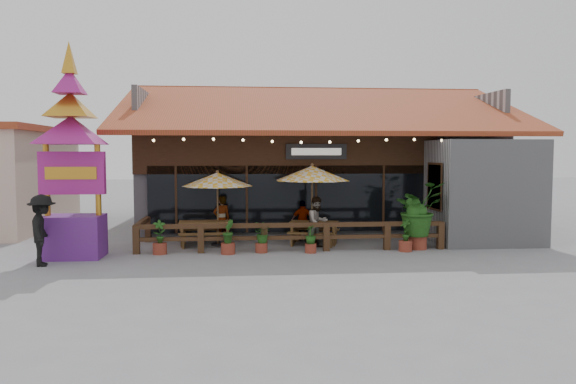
{
  "coord_description": "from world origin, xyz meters",
  "views": [
    {
      "loc": [
        -3.41,
        -18.22,
        3.16
      ],
      "look_at": [
        -1.55,
        1.5,
        1.77
      ],
      "focal_mm": 35.0,
      "sensor_mm": 36.0,
      "label": 1
    }
  ],
  "objects": [
    {
      "name": "planter_d",
      "position": [
        -1.05,
        -0.82,
        0.43
      ],
      "size": [
        0.47,
        0.47,
        0.89
      ],
      "color": "maroon",
      "rests_on": "ground"
    },
    {
      "name": "pedestrian",
      "position": [
        -8.79,
        -2.12,
        1.0
      ],
      "size": [
        1.01,
        1.43,
        2.0
      ],
      "primitive_type": "imported",
      "rotation": [
        0.0,
        0.0,
        1.79
      ],
      "color": "black",
      "rests_on": "ground"
    },
    {
      "name": "tropical_plant",
      "position": [
        2.55,
        -0.44,
        1.27
      ],
      "size": [
        1.99,
        1.87,
        2.22
      ],
      "color": "maroon",
      "rests_on": "ground"
    },
    {
      "name": "planter_e",
      "position": [
        2.01,
        -0.83,
        0.44
      ],
      "size": [
        0.42,
        0.44,
        1.04
      ],
      "color": "maroon",
      "rests_on": "ground"
    },
    {
      "name": "diner_c",
      "position": [
        -0.99,
        1.7,
        0.72
      ],
      "size": [
        0.86,
        0.39,
        1.44
      ],
      "primitive_type": "imported",
      "rotation": [
        0.0,
        0.0,
        3.1
      ],
      "color": "#3B2012",
      "rests_on": "ground"
    },
    {
      "name": "patio_railing",
      "position": [
        -2.25,
        -0.27,
        0.61
      ],
      "size": [
        10.0,
        2.6,
        0.92
      ],
      "color": "#472E19",
      "rests_on": "ground"
    },
    {
      "name": "diner_b",
      "position": [
        -0.7,
        0.07,
        0.86
      ],
      "size": [
        1.05,
        0.99,
        1.71
      ],
      "primitive_type": "imported",
      "rotation": [
        0.0,
        0.0,
        0.57
      ],
      "color": "#3B2012",
      "rests_on": "ground"
    },
    {
      "name": "restaurant_building",
      "position": [
        0.26,
        6.61,
        2.21
      ],
      "size": [
        15.5,
        14.73,
        6.09
      ],
      "color": "#9D9CA1",
      "rests_on": "ground"
    },
    {
      "name": "diner_a",
      "position": [
        -3.89,
        1.26,
        0.84
      ],
      "size": [
        0.71,
        0.59,
        1.68
      ],
      "primitive_type": "imported",
      "rotation": [
        0.0,
        0.0,
        3.5
      ],
      "color": "#3B2012",
      "rests_on": "ground"
    },
    {
      "name": "planter_c",
      "position": [
        -2.6,
        -0.62,
        0.53
      ],
      "size": [
        0.68,
        0.63,
        0.94
      ],
      "color": "maroon",
      "rests_on": "ground"
    },
    {
      "name": "ground",
      "position": [
        0.0,
        0.0,
        0.0
      ],
      "size": [
        100.0,
        100.0,
        0.0
      ],
      "primitive_type": "plane",
      "color": "gray",
      "rests_on": "ground"
    },
    {
      "name": "picnic_table_right",
      "position": [
        -0.71,
        0.84,
        0.53
      ],
      "size": [
        1.97,
        1.81,
        0.79
      ],
      "color": "brown",
      "rests_on": "ground"
    },
    {
      "name": "picnic_table_left",
      "position": [
        -4.45,
        0.92,
        0.56
      ],
      "size": [
        1.81,
        1.58,
        0.83
      ],
      "color": "brown",
      "rests_on": "ground"
    },
    {
      "name": "planter_a",
      "position": [
        -5.77,
        -0.61,
        0.45
      ],
      "size": [
        0.44,
        0.44,
        1.08
      ],
      "color": "maroon",
      "rests_on": "ground"
    },
    {
      "name": "thai_sign_tower",
      "position": [
        -8.26,
        -0.94,
        3.66
      ],
      "size": [
        2.59,
        2.59,
        6.93
      ],
      "color": "#622382",
      "rests_on": "ground"
    },
    {
      "name": "planter_b",
      "position": [
        -3.65,
        -0.79,
        0.49
      ],
      "size": [
        0.44,
        0.44,
        1.08
      ],
      "color": "maroon",
      "rests_on": "ground"
    },
    {
      "name": "umbrella_right",
      "position": [
        -0.77,
        0.91,
        2.44
      ],
      "size": [
        3.44,
        3.44,
        2.8
      ],
      "color": "brown",
      "rests_on": "ground"
    },
    {
      "name": "umbrella_left",
      "position": [
        -4.01,
        0.95,
        2.24
      ],
      "size": [
        2.5,
        2.5,
        2.57
      ],
      "color": "brown",
      "rests_on": "ground"
    }
  ]
}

